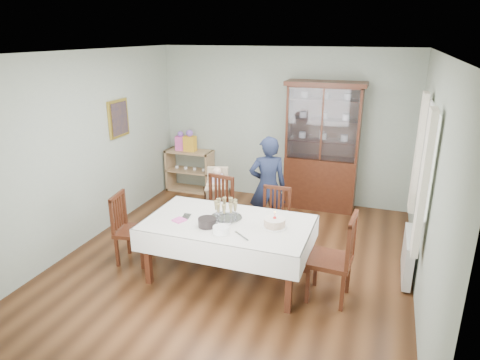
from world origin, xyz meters
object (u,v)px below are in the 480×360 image
at_px(china_cabinet, 322,145).
at_px(chair_far_left, 215,223).
at_px(woman, 268,186).
at_px(chair_far_right, 273,233).
at_px(gift_bag_orange, 190,142).
at_px(sideboard, 190,170).
at_px(dining_table, 228,250).
at_px(chair_end_right, 331,274).
at_px(gift_bag_pink, 181,142).
at_px(birthday_cake, 275,223).
at_px(high_chair, 218,204).
at_px(chair_end_left, 133,242).
at_px(champagne_tray, 226,213).

height_order(china_cabinet, chair_far_left, china_cabinet).
xyz_separation_m(chair_far_left, woman, (0.63, 0.52, 0.47)).
bearing_deg(chair_far_right, gift_bag_orange, 138.04).
bearing_deg(chair_far_left, sideboard, 134.62).
xyz_separation_m(dining_table, sideboard, (-1.81, 2.71, 0.02)).
bearing_deg(chair_far_right, woman, 113.42).
bearing_deg(chair_far_left, chair_end_right, -16.58).
bearing_deg(sideboard, chair_far_left, -55.27).
distance_m(dining_table, gift_bag_orange, 3.28).
bearing_deg(dining_table, china_cabinet, 75.57).
distance_m(chair_far_right, gift_bag_pink, 3.04).
relative_size(woman, birthday_cake, 5.17).
distance_m(chair_end_right, high_chair, 2.39).
relative_size(sideboard, chair_end_right, 0.85).
xyz_separation_m(chair_end_left, high_chair, (0.65, 1.39, 0.10)).
distance_m(sideboard, chair_far_right, 2.86).
bearing_deg(gift_bag_orange, chair_end_right, -41.86).
xyz_separation_m(sideboard, chair_far_left, (1.28, -1.85, -0.11)).
bearing_deg(champagne_tray, chair_far_right, 62.11).
xyz_separation_m(dining_table, gift_bag_pink, (-1.97, 2.69, 0.58)).
relative_size(chair_end_left, woman, 0.62).
height_order(chair_end_right, high_chair, chair_end_right).
distance_m(dining_table, chair_far_left, 1.01).
bearing_deg(chair_far_right, chair_far_left, 178.14).
xyz_separation_m(champagne_tray, gift_bag_orange, (-1.72, 2.61, 0.14)).
relative_size(chair_far_left, woman, 0.64).
xyz_separation_m(chair_end_right, woman, (-1.15, 1.41, 0.45)).
xyz_separation_m(china_cabinet, high_chair, (-1.38, -1.33, -0.74)).
height_order(birthday_cake, gift_bag_orange, gift_bag_orange).
distance_m(china_cabinet, chair_far_left, 2.35).
xyz_separation_m(sideboard, gift_bag_orange, (0.03, -0.02, 0.58)).
height_order(dining_table, gift_bag_pink, gift_bag_pink).
bearing_deg(dining_table, chair_far_left, 121.52).
xyz_separation_m(dining_table, woman, (0.11, 1.38, 0.37)).
xyz_separation_m(chair_far_left, chair_far_right, (0.88, -0.01, -0.02)).
xyz_separation_m(woman, gift_bag_orange, (-1.89, 1.31, 0.22)).
relative_size(birthday_cake, gift_bag_pink, 0.81).
xyz_separation_m(china_cabinet, gift_bag_pink, (-2.66, 0.00, -0.16)).
relative_size(dining_table, gift_bag_orange, 4.97).
xyz_separation_m(china_cabinet, woman, (-0.58, -1.31, -0.36)).
relative_size(china_cabinet, birthday_cake, 7.41).
distance_m(china_cabinet, woman, 1.48).
height_order(sideboard, chair_far_right, chair_far_right).
xyz_separation_m(chair_far_left, gift_bag_pink, (-1.44, 1.83, 0.67)).
height_order(chair_end_right, champagne_tray, chair_end_right).
bearing_deg(high_chair, chair_far_right, -43.48).
height_order(sideboard, gift_bag_orange, gift_bag_orange).
relative_size(dining_table, champagne_tray, 5.11).
distance_m(china_cabinet, sideboard, 2.60).
relative_size(china_cabinet, chair_far_left, 2.24).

